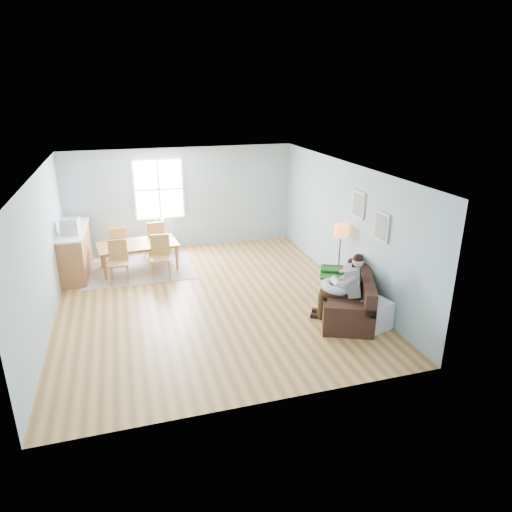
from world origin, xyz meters
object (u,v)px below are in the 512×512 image
object	(u,v)px
father	(344,284)
chair_ne	(156,237)
floor_lamp	(341,236)
storage_cube	(376,315)
toddler	(346,274)
counter	(76,251)
monitor	(70,226)
sofa	(349,298)
baby_swing	(165,237)
chair_nw	(119,242)
chair_sw	(118,259)
dining_table	(139,257)
chair_se	(161,254)

from	to	relation	value
father	chair_ne	distance (m)	5.30
floor_lamp	storage_cube	xyz separation A→B (m)	(-0.11, -1.79, -0.95)
toddler	counter	size ratio (longest dim) A/B	0.42
monitor	floor_lamp	bearing A→B (deg)	-21.67
sofa	baby_swing	size ratio (longest dim) A/B	1.82
storage_cube	monitor	xyz separation A→B (m)	(-5.39, 3.97, 1.00)
sofa	counter	size ratio (longest dim) A/B	1.15
toddler	baby_swing	bearing A→B (deg)	125.96
toddler	chair_nw	world-z (taller)	toddler
chair_sw	chair_nw	size ratio (longest dim) A/B	1.04
monitor	baby_swing	distance (m)	2.58
floor_lamp	chair_nw	size ratio (longest dim) A/B	1.59
father	baby_swing	bearing A→B (deg)	121.16
sofa	chair_nw	bearing A→B (deg)	135.85
toddler	floor_lamp	distance (m)	1.04
dining_table	chair_nw	size ratio (longest dim) A/B	2.01
counter	chair_nw	bearing A→B (deg)	26.45
chair_ne	counter	world-z (taller)	counter
father	chair_ne	bearing A→B (deg)	125.53
chair_se	baby_swing	xyz separation A→B (m)	(0.27, 1.60, -0.14)
storage_cube	chair_ne	world-z (taller)	chair_ne
chair_ne	toddler	bearing A→B (deg)	-49.38
floor_lamp	chair_sw	distance (m)	4.93
chair_nw	baby_swing	world-z (taller)	baby_swing
storage_cube	chair_ne	bearing A→B (deg)	126.12
chair_sw	counter	xyz separation A→B (m)	(-0.95, 0.79, 0.01)
chair_sw	chair_nw	xyz separation A→B (m)	(0.02, 1.27, -0.03)
father	dining_table	distance (m)	5.13
floor_lamp	dining_table	distance (m)	4.82
sofa	chair_sw	xyz separation A→B (m)	(-4.26, 2.84, 0.25)
sofa	father	bearing A→B (deg)	-138.04
father	counter	xyz separation A→B (m)	(-4.97, 3.85, -0.16)
chair_nw	counter	bearing A→B (deg)	-153.55
counter	storage_cube	bearing A→B (deg)	-38.84
dining_table	chair_se	xyz separation A→B (m)	(0.47, -0.63, 0.25)
sofa	chair_se	world-z (taller)	chair_se
toddler	chair_ne	bearing A→B (deg)	130.62
dining_table	counter	world-z (taller)	counter
storage_cube	monitor	size ratio (longest dim) A/B	1.38
storage_cube	chair_nw	world-z (taller)	chair_nw
sofa	counter	bearing A→B (deg)	145.09
storage_cube	chair_sw	xyz separation A→B (m)	(-4.44, 3.55, 0.29)
toddler	floor_lamp	xyz separation A→B (m)	(0.29, 0.86, 0.50)
counter	toddler	bearing A→B (deg)	-33.24
chair_nw	father	bearing A→B (deg)	-47.28
monitor	chair_nw	bearing A→B (deg)	41.49
chair_se	chair_nw	bearing A→B (deg)	125.54
dining_table	monitor	world-z (taller)	monitor
monitor	baby_swing	world-z (taller)	monitor
toddler	sofa	bearing A→B (deg)	-92.38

